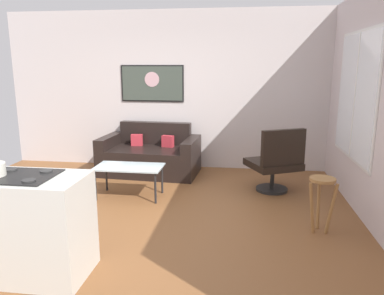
% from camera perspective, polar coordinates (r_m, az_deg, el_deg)
% --- Properties ---
extents(ground, '(6.40, 6.40, 0.04)m').
position_cam_1_polar(ground, '(4.78, -6.59, -10.67)').
color(ground, brown).
extents(back_wall, '(6.40, 0.05, 2.80)m').
position_cam_1_polar(back_wall, '(6.78, -1.80, 8.69)').
color(back_wall, beige).
rests_on(back_wall, ground).
extents(right_wall, '(0.05, 6.40, 2.80)m').
position_cam_1_polar(right_wall, '(4.81, 26.07, 5.84)').
color(right_wall, beige).
rests_on(right_wall, ground).
extents(couch, '(1.71, 1.01, 0.85)m').
position_cam_1_polar(couch, '(6.53, -6.39, -1.37)').
color(couch, black).
rests_on(couch, ground).
extents(coffee_table, '(0.95, 0.51, 0.45)m').
position_cam_1_polar(coffee_table, '(5.36, -9.59, -3.27)').
color(coffee_table, silver).
rests_on(coffee_table, ground).
extents(armchair, '(0.89, 0.88, 0.97)m').
position_cam_1_polar(armchair, '(5.59, 12.76, -2.14)').
color(armchair, black).
rests_on(armchair, ground).
extents(bar_stool, '(0.33, 0.32, 0.64)m').
position_cam_1_polar(bar_stool, '(4.41, 19.23, -6.44)').
color(bar_stool, olive).
rests_on(bar_stool, ground).
extents(wall_painting, '(1.15, 0.03, 0.65)m').
position_cam_1_polar(wall_painting, '(6.83, -6.11, 9.73)').
color(wall_painting, black).
extents(window, '(0.03, 1.67, 1.68)m').
position_cam_1_polar(window, '(5.36, 23.77, 7.20)').
color(window, silver).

